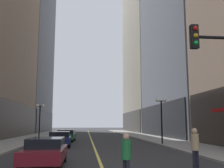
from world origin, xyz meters
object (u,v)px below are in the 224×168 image
at_px(pedestrian_in_green_parka, 126,155).
at_px(street_lamp_left_far, 40,113).
at_px(pedestrian_in_tan_trench, 195,146).
at_px(car_maroon, 46,151).
at_px(fire_hydrant_right, 196,147).
at_px(car_navy, 60,138).
at_px(street_lamp_right_mid, 161,110).
at_px(car_green, 66,135).

relative_size(pedestrian_in_green_parka, street_lamp_left_far, 0.38).
bearing_deg(pedestrian_in_tan_trench, pedestrian_in_green_parka, -148.20).
relative_size(car_maroon, fire_hydrant_right, 5.32).
bearing_deg(car_navy, car_maroon, -88.09).
bearing_deg(pedestrian_in_green_parka, street_lamp_left_far, 106.08).
bearing_deg(pedestrian_in_tan_trench, street_lamp_right_mid, 79.28).
height_order(pedestrian_in_green_parka, pedestrian_in_tan_trench, pedestrian_in_tan_trench).
distance_m(car_maroon, street_lamp_right_mid, 14.73).
relative_size(car_green, fire_hydrant_right, 5.85).
bearing_deg(car_maroon, fire_hydrant_right, 27.32).
xyz_separation_m(car_maroon, street_lamp_left_far, (-3.74, 20.15, 2.54)).
distance_m(pedestrian_in_tan_trench, fire_hydrant_right, 7.66).
bearing_deg(car_green, street_lamp_left_far, 144.91).
xyz_separation_m(car_maroon, street_lamp_right_mid, (9.06, 11.34, 2.54)).
distance_m(car_navy, pedestrian_in_tan_trench, 14.51).
relative_size(street_lamp_left_far, street_lamp_right_mid, 1.00).
xyz_separation_m(pedestrian_in_green_parka, street_lamp_right_mid, (5.81, 15.43, 2.28)).
bearing_deg(pedestrian_in_green_parka, car_navy, 103.67).
distance_m(pedestrian_in_green_parka, street_lamp_left_far, 25.33).
bearing_deg(street_lamp_left_far, fire_hydrant_right, -48.84).
bearing_deg(pedestrian_in_tan_trench, street_lamp_left_far, 114.80).
relative_size(car_navy, pedestrian_in_green_parka, 2.55).
relative_size(car_navy, pedestrian_in_tan_trench, 2.36).
height_order(car_green, street_lamp_right_mid, street_lamp_right_mid).
distance_m(car_navy, pedestrian_in_green_parka, 15.23).
relative_size(car_green, pedestrian_in_tan_trench, 2.59).
height_order(street_lamp_left_far, fire_hydrant_right, street_lamp_left_far).
bearing_deg(pedestrian_in_green_parka, fire_hydrant_right, 55.04).
relative_size(car_navy, fire_hydrant_right, 5.33).
height_order(car_navy, pedestrian_in_tan_trench, pedestrian_in_tan_trench).
relative_size(car_maroon, pedestrian_in_tan_trench, 2.35).
bearing_deg(fire_hydrant_right, car_green, 127.60).
distance_m(street_lamp_right_mid, fire_hydrant_right, 7.03).
height_order(car_maroon, fire_hydrant_right, car_maroon).
relative_size(car_green, street_lamp_left_far, 1.06).
xyz_separation_m(street_lamp_left_far, fire_hydrant_right, (13.30, -15.21, -2.86)).
xyz_separation_m(car_navy, street_lamp_left_far, (-3.39, 9.44, 2.54)).
bearing_deg(car_maroon, car_navy, 91.91).
distance_m(street_lamp_left_far, fire_hydrant_right, 20.41).
bearing_deg(street_lamp_right_mid, pedestrian_in_green_parka, -110.64).
relative_size(pedestrian_in_tan_trench, fire_hydrant_right, 2.26).
relative_size(car_maroon, street_lamp_right_mid, 0.96).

